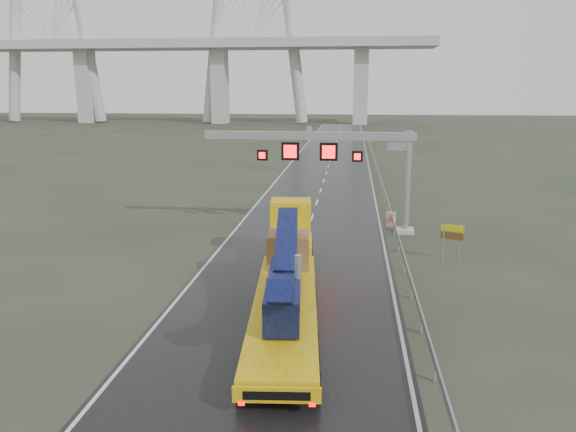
# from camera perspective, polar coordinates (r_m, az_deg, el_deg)

# --- Properties ---
(ground) EXTENTS (400.00, 400.00, 0.00)m
(ground) POSITION_cam_1_polar(r_m,az_deg,el_deg) (23.78, -1.41, -12.14)
(ground) COLOR #2C3424
(ground) RESTS_ON ground
(road) EXTENTS (11.00, 200.00, 0.02)m
(road) POSITION_cam_1_polar(r_m,az_deg,el_deg) (62.23, 3.65, 3.57)
(road) COLOR black
(road) RESTS_ON ground
(guardrail) EXTENTS (0.20, 140.00, 1.40)m
(guardrail) POSITION_cam_1_polar(r_m,az_deg,el_deg) (52.28, 9.79, 2.39)
(guardrail) COLOR gray
(guardrail) RESTS_ON ground
(sign_gantry) EXTENTS (14.90, 1.20, 7.42)m
(sign_gantry) POSITION_cam_1_polar(r_m,az_deg,el_deg) (39.59, 5.18, 6.39)
(sign_gantry) COLOR #AFAFAB
(sign_gantry) RESTS_ON ground
(heavy_haul_truck) EXTENTS (4.12, 18.35, 4.27)m
(heavy_haul_truck) POSITION_cam_1_polar(r_m,az_deg,el_deg) (27.58, -0.06, -4.86)
(heavy_haul_truck) COLOR yellow
(heavy_haul_truck) RESTS_ON ground
(exit_sign_pair) EXTENTS (1.25, 0.54, 2.26)m
(exit_sign_pair) POSITION_cam_1_polar(r_m,az_deg,el_deg) (34.40, 16.33, -1.91)
(exit_sign_pair) COLOR #9DA1A6
(exit_sign_pair) RESTS_ON ground
(striped_barrier) EXTENTS (0.70, 0.51, 1.07)m
(striped_barrier) POSITION_cam_1_polar(r_m,az_deg,el_deg) (42.33, 10.38, -0.33)
(striped_barrier) COLOR red
(striped_barrier) RESTS_ON ground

